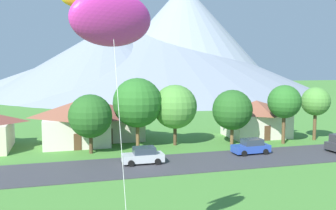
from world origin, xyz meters
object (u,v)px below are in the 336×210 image
object	(u,v)px
tree_left_of_center	(232,110)
parked_car_silver_mid_east	(143,156)
parked_car_blue_mid_west	(251,147)
tree_far_right	(316,102)
kite_flyer_with_kite	(112,21)
tree_center	(284,102)
house_left_center	(256,118)
house_rightmost	(76,122)
house_leftmost	(106,121)
tree_near_left	(175,107)
tree_near_right	(90,116)
tree_right_of_center	(137,103)

from	to	relation	value
tree_left_of_center	parked_car_silver_mid_east	distance (m)	14.60
parked_car_blue_mid_west	tree_far_right	bearing A→B (deg)	22.84
parked_car_blue_mid_west	kite_flyer_with_kite	distance (m)	31.21
tree_center	parked_car_blue_mid_west	distance (m)	9.09
house_left_center	house_rightmost	xyz separation A→B (m)	(-24.53, 1.61, 0.20)
house_leftmost	parked_car_blue_mid_west	distance (m)	19.88
tree_near_left	tree_far_right	xyz separation A→B (m)	(18.98, -1.87, 0.32)
house_left_center	house_rightmost	bearing A→B (deg)	176.25
tree_near_left	parked_car_blue_mid_west	xyz separation A→B (m)	(6.88, -6.97, -3.98)
house_leftmost	parked_car_silver_mid_east	xyz separation A→B (m)	(2.18, -14.06, -1.65)
tree_near_right	kite_flyer_with_kite	xyz separation A→B (m)	(-1.00, -28.05, 7.53)
tree_left_of_center	parked_car_blue_mid_west	xyz separation A→B (m)	(-0.13, -5.33, -3.55)
tree_near_right	tree_far_right	distance (m)	29.49
tree_center	tree_right_of_center	bearing A→B (deg)	171.30
house_rightmost	tree_near_left	size ratio (longest dim) A/B	1.13
house_rightmost	parked_car_silver_mid_east	bearing A→B (deg)	-62.69
tree_near_right	tree_near_left	bearing A→B (deg)	8.92
house_rightmost	tree_near_right	bearing A→B (deg)	-76.28
tree_left_of_center	tree_far_right	world-z (taller)	tree_far_right
tree_right_of_center	kite_flyer_with_kite	size ratio (longest dim) A/B	0.65
house_leftmost	tree_far_right	world-z (taller)	tree_far_right
tree_left_of_center	tree_right_of_center	distance (m)	11.93
tree_left_of_center	tree_near_right	distance (m)	17.50
parked_car_blue_mid_west	tree_near_left	bearing A→B (deg)	134.63
tree_right_of_center	house_left_center	bearing A→B (deg)	8.31
tree_near_right	tree_far_right	size ratio (longest dim) A/B	0.95
house_leftmost	kite_flyer_with_kite	distance (m)	37.28
parked_car_silver_mid_east	kite_flyer_with_kite	size ratio (longest dim) A/B	0.32
house_leftmost	parked_car_silver_mid_east	size ratio (longest dim) A/B	2.44
house_rightmost	tree_near_right	distance (m)	6.10
parked_car_silver_mid_east	house_leftmost	bearing A→B (deg)	98.80
house_rightmost	tree_right_of_center	xyz separation A→B (m)	(7.13, -4.15, 2.66)
house_left_center	kite_flyer_with_kite	world-z (taller)	kite_flyer_with_kite
house_rightmost	house_leftmost	bearing A→B (deg)	27.92
tree_center	tree_near_right	world-z (taller)	tree_center
house_leftmost	tree_left_of_center	size ratio (longest dim) A/B	1.48
house_left_center	tree_center	distance (m)	6.09
tree_far_right	parked_car_blue_mid_west	size ratio (longest dim) A/B	1.67
house_leftmost	house_rightmost	xyz separation A→B (m)	(-3.99, -2.12, 0.32)
tree_far_right	tree_center	bearing A→B (deg)	-169.61
tree_near_left	tree_center	bearing A→B (deg)	-11.85
house_rightmost	house_left_center	bearing A→B (deg)	-3.75
tree_near_right	house_leftmost	bearing A→B (deg)	71.80
tree_left_of_center	parked_car_silver_mid_east	size ratio (longest dim) A/B	1.65
house_rightmost	tree_far_right	xyz separation A→B (m)	(30.88, -5.98, 2.34)
house_rightmost	tree_near_right	size ratio (longest dim) A/B	1.27
parked_car_silver_mid_east	tree_near_right	bearing A→B (deg)	127.58
tree_left_of_center	tree_far_right	xyz separation A→B (m)	(11.97, -0.23, 0.75)
house_left_center	parked_car_blue_mid_west	world-z (taller)	house_left_center
house_left_center	tree_near_right	xyz separation A→B (m)	(-23.13, -4.15, 1.65)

